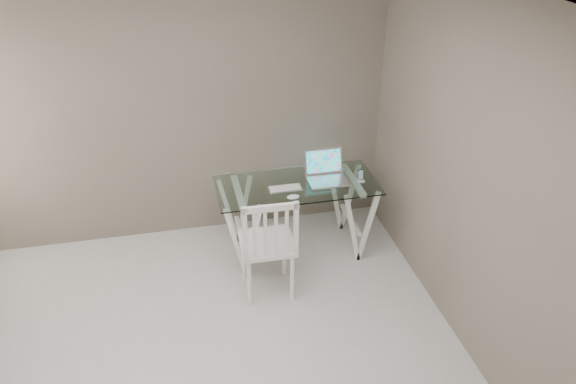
% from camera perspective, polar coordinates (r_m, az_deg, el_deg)
% --- Properties ---
extents(room, '(4.50, 4.52, 2.71)m').
position_cam_1_polar(room, '(3.23, -10.82, 0.19)').
color(room, beige).
rests_on(room, ground).
extents(desk, '(1.50, 0.70, 0.75)m').
position_cam_1_polar(desk, '(5.41, 0.87, -2.56)').
color(desk, silver).
rests_on(desk, ground).
extents(chair, '(0.47, 0.47, 1.01)m').
position_cam_1_polar(chair, '(4.76, -1.99, -5.16)').
color(chair, white).
rests_on(chair, ground).
extents(laptop, '(0.37, 0.34, 0.25)m').
position_cam_1_polar(laptop, '(5.31, 3.88, 1.98)').
color(laptop, silver).
rests_on(laptop, desk).
extents(keyboard, '(0.31, 0.13, 0.01)m').
position_cam_1_polar(keyboard, '(5.15, -0.31, 0.38)').
color(keyboard, silver).
rests_on(keyboard, desk).
extents(mouse, '(0.11, 0.07, 0.04)m').
position_cam_1_polar(mouse, '(4.99, 0.53, -0.50)').
color(mouse, white).
rests_on(mouse, desk).
extents(phone_dock, '(0.06, 0.06, 0.12)m').
position_cam_1_polar(phone_dock, '(5.30, 7.38, 1.40)').
color(phone_dock, white).
rests_on(phone_dock, desk).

